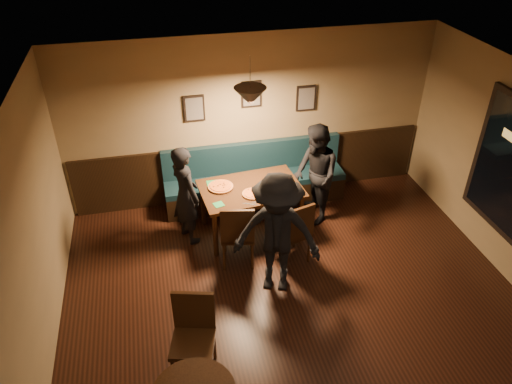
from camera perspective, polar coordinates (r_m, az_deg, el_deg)
floor at (r=6.14m, az=6.86°, el=-17.91°), size 7.00×7.00×0.00m
ceiling at (r=4.33m, az=9.32°, el=5.92°), size 7.00×7.00×0.00m
wall_back at (r=7.96m, az=-0.58°, el=8.42°), size 6.00×0.00×6.00m
wall_left at (r=5.11m, az=-26.49°, el=-12.30°), size 0.00×7.00×7.00m
wainscot at (r=8.35m, az=-0.50°, el=2.74°), size 5.88×0.06×1.00m
booth_bench at (r=8.13m, az=-0.09°, el=1.79°), size 3.00×0.60×1.00m
picture_left at (r=7.68m, az=-7.21°, el=9.66°), size 0.32×0.04×0.42m
picture_center at (r=7.75m, az=-0.55°, el=11.34°), size 0.32×0.04×0.42m
picture_right at (r=8.03m, az=5.85°, el=10.83°), size 0.32×0.04×0.42m
pendant_lamp at (r=6.62m, az=-0.69°, el=11.09°), size 0.44×0.44×0.25m
dining_table at (r=7.52m, az=-0.59°, el=-2.06°), size 1.58×1.09×0.80m
chair_near_left at (r=6.89m, az=-2.13°, el=-4.65°), size 0.54×0.54×1.04m
chair_near_right at (r=6.94m, az=4.11°, el=-4.47°), size 0.56×0.56×1.02m
diner_left at (r=7.23m, az=-8.19°, el=-0.32°), size 0.58×0.68×1.58m
diner_right at (r=7.62m, az=6.95°, el=1.98°), size 0.67×0.84×1.64m
diner_front at (r=6.26m, az=2.45°, el=-4.99°), size 1.29×1.01×1.76m
pizza_a at (r=7.30m, az=-4.15°, el=0.63°), size 0.39×0.39×0.04m
pizza_b at (r=7.13m, az=-0.38°, el=-0.20°), size 0.41×0.41×0.04m
pizza_c at (r=7.48m, az=2.43°, el=1.56°), size 0.33×0.33×0.04m
soda_glass at (r=7.14m, az=4.93°, el=0.19°), size 0.08×0.08×0.14m
tabasco_bottle at (r=7.38m, az=3.59°, el=1.36°), size 0.03×0.03×0.11m
napkin_a at (r=7.42m, az=-5.12°, el=1.03°), size 0.17×0.17×0.01m
napkin_b at (r=6.95m, az=-4.38°, el=-1.47°), size 0.17×0.17×0.01m
cutlery_set at (r=6.95m, az=-0.27°, el=-1.34°), size 0.16×0.08×0.00m
cafe_chair_far at (r=5.55m, az=-7.39°, el=-16.92°), size 0.56×0.56×1.04m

